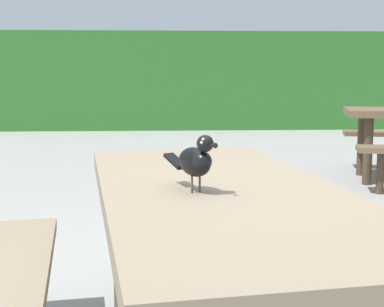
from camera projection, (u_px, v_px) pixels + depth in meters
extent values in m
cube|color=#2D6B28|center=(176.00, 81.00, 11.39)|extent=(28.00, 1.38, 1.89)
cube|color=#84725B|center=(219.00, 196.00, 1.85)|extent=(1.01, 1.89, 0.07)
cylinder|color=brown|center=(123.00, 246.00, 2.53)|extent=(0.09, 0.09, 0.67)
cylinder|color=brown|center=(237.00, 239.00, 2.63)|extent=(0.09, 0.09, 0.67)
cube|color=#84725B|center=(0.00, 297.00, 1.75)|extent=(0.52, 1.73, 0.05)
cylinder|color=brown|center=(23.00, 288.00, 2.41)|extent=(0.07, 0.07, 0.39)
cylinder|color=brown|center=(328.00, 266.00, 2.68)|extent=(0.07, 0.07, 0.39)
ellipsoid|color=black|center=(195.00, 162.00, 1.73)|extent=(0.13, 0.17, 0.09)
ellipsoid|color=black|center=(202.00, 162.00, 1.69)|extent=(0.08, 0.09, 0.06)
sphere|color=black|center=(205.00, 144.00, 1.67)|extent=(0.05, 0.05, 0.05)
sphere|color=#EAE08C|center=(213.00, 142.00, 1.67)|extent=(0.01, 0.01, 0.01)
sphere|color=#EAE08C|center=(202.00, 143.00, 1.65)|extent=(0.01, 0.01, 0.01)
cone|color=black|center=(213.00, 145.00, 1.63)|extent=(0.03, 0.03, 0.02)
cube|color=black|center=(175.00, 161.00, 1.83)|extent=(0.08, 0.10, 0.04)
cylinder|color=#47423D|center=(200.00, 184.00, 1.74)|extent=(0.01, 0.01, 0.05)
cylinder|color=#47423D|center=(192.00, 184.00, 1.72)|extent=(0.01, 0.01, 0.05)
cylinder|color=#423324|center=(368.00, 151.00, 5.58)|extent=(0.09, 0.09, 0.67)
cylinder|color=#423324|center=(361.00, 145.00, 6.10)|extent=(0.09, 0.09, 0.67)
cylinder|color=#423324|center=(380.00, 173.00, 5.17)|extent=(0.07, 0.07, 0.39)
cylinder|color=#423324|center=(362.00, 152.00, 6.53)|extent=(0.07, 0.07, 0.39)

